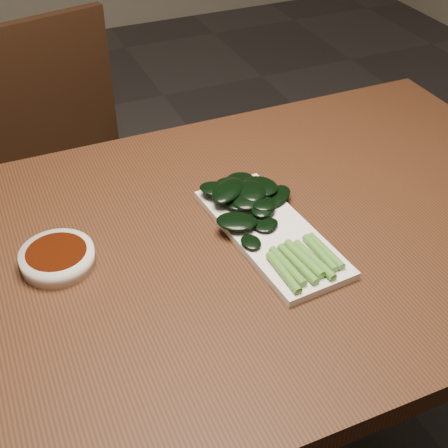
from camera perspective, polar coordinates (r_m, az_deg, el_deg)
table at (r=1.11m, az=-0.93°, el=-4.53°), size 1.40×0.80×0.75m
chair_far at (r=1.72m, az=-14.14°, el=3.71°), size 0.52×0.52×0.89m
sauce_bowl at (r=1.05m, az=-14.99°, el=-2.99°), size 0.12×0.12×0.03m
serving_plate at (r=1.08m, az=4.29°, el=-0.78°), size 0.16×0.33×0.01m
gai_lan at (r=1.10m, az=2.86°, el=1.51°), size 0.19×0.35×0.03m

